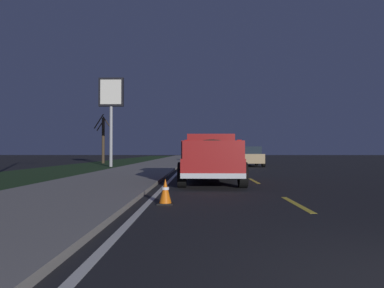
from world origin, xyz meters
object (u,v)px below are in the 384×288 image
at_px(pickup_truck, 211,157).
at_px(sedan_black, 202,155).
at_px(gas_price_sign, 111,100).
at_px(traffic_cone_near, 165,192).
at_px(bare_tree_far, 103,138).
at_px(sedan_tan, 249,156).

relative_size(pickup_truck, sedan_black, 1.23).
distance_m(gas_price_sign, traffic_cone_near, 20.15).
bearing_deg(traffic_cone_near, sedan_black, -1.98).
bearing_deg(pickup_truck, gas_price_sign, 28.48).
relative_size(sedan_black, bare_tree_far, 0.92).
bearing_deg(sedan_black, sedan_tan, -163.66).
height_order(pickup_truck, sedan_tan, pickup_truck).
height_order(sedan_black, bare_tree_far, bare_tree_far).
distance_m(sedan_black, gas_price_sign, 15.79).
distance_m(gas_price_sign, bare_tree_far, 8.30).
xyz_separation_m(pickup_truck, gas_price_sign, (13.18, 7.15, 4.12)).
xyz_separation_m(sedan_tan, sedan_black, (12.23, 3.59, 0.00)).
bearing_deg(sedan_tan, pickup_truck, 166.47).
distance_m(pickup_truck, gas_price_sign, 15.55).
height_order(sedan_black, gas_price_sign, gas_price_sign).
xyz_separation_m(gas_price_sign, traffic_cone_near, (-18.65, -5.92, -4.81)).
bearing_deg(pickup_truck, sedan_tan, -13.53).
xyz_separation_m(sedan_black, gas_price_sign, (-13.47, 7.03, 4.31)).
distance_m(sedan_black, traffic_cone_near, 32.14).
height_order(sedan_tan, bare_tree_far, bare_tree_far).
xyz_separation_m(sedan_black, traffic_cone_near, (-32.11, 1.11, -0.50)).
xyz_separation_m(sedan_black, bare_tree_far, (-6.05, 9.66, 1.68)).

